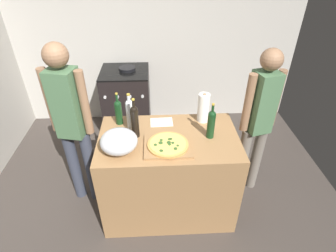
{
  "coord_description": "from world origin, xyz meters",
  "views": [
    {
      "loc": [
        0.1,
        -1.19,
        2.34
      ],
      "look_at": [
        0.21,
        0.82,
        0.95
      ],
      "focal_mm": 28.94,
      "sensor_mm": 36.0,
      "label": 1
    }
  ],
  "objects": [
    {
      "name": "pizza",
      "position": [
        0.19,
        0.58,
        0.93
      ],
      "size": [
        0.35,
        0.35,
        0.03
      ],
      "color": "tan",
      "rests_on": "cutting_board"
    },
    {
      "name": "ground_plane",
      "position": [
        0.0,
        1.25,
        -0.01
      ],
      "size": [
        4.21,
        3.11,
        0.02
      ],
      "primitive_type": "cube",
      "color": "#3F3833"
    },
    {
      "name": "paper_towel_roll",
      "position": [
        0.55,
        0.97,
        1.04
      ],
      "size": [
        0.11,
        0.11,
        0.29
      ],
      "color": "white",
      "rests_on": "counter"
    },
    {
      "name": "kitchen_wall_rear",
      "position": [
        0.0,
        2.56,
        1.3
      ],
      "size": [
        4.21,
        0.1,
        2.6
      ],
      "primitive_type": "cube",
      "color": "#BCB7AD",
      "rests_on": "ground_plane"
    },
    {
      "name": "cutting_board",
      "position": [
        0.19,
        0.58,
        0.91
      ],
      "size": [
        0.4,
        0.32,
        0.02
      ],
      "primitive_type": "cube",
      "color": "#9E7247",
      "rests_on": "counter"
    },
    {
      "name": "wine_bottle_dark",
      "position": [
        -0.08,
        0.75,
        1.07
      ],
      "size": [
        0.07,
        0.07,
        0.37
      ],
      "color": "black",
      "rests_on": "counter"
    },
    {
      "name": "wine_bottle_clear",
      "position": [
        -0.25,
        0.96,
        1.04
      ],
      "size": [
        0.07,
        0.07,
        0.32
      ],
      "color": "#143819",
      "rests_on": "counter"
    },
    {
      "name": "person_in_stripes",
      "position": [
        -0.67,
        0.9,
        0.99
      ],
      "size": [
        0.39,
        0.24,
        1.7
      ],
      "color": "#383D4C",
      "rests_on": "ground_plane"
    },
    {
      "name": "wine_bottle_green",
      "position": [
        -0.13,
        0.89,
        1.06
      ],
      "size": [
        0.07,
        0.07,
        0.35
      ],
      "color": "silver",
      "rests_on": "counter"
    },
    {
      "name": "mixing_bowl",
      "position": [
        -0.21,
        0.56,
        1.0
      ],
      "size": [
        0.31,
        0.31,
        0.19
      ],
      "color": "#B2B2B7",
      "rests_on": "counter"
    },
    {
      "name": "person_in_red",
      "position": [
        1.08,
        0.94,
        0.92
      ],
      "size": [
        0.36,
        0.24,
        1.61
      ],
      "color": "slate",
      "rests_on": "ground_plane"
    },
    {
      "name": "recipe_sheet",
      "position": [
        0.15,
        0.96,
        0.9
      ],
      "size": [
        0.21,
        0.16,
        0.0
      ],
      "primitive_type": "cube",
      "rotation": [
        0.0,
        0.0,
        0.03
      ],
      "color": "white",
      "rests_on": "counter"
    },
    {
      "name": "stove",
      "position": [
        -0.3,
        2.16,
        0.46
      ],
      "size": [
        0.63,
        0.61,
        0.96
      ],
      "color": "black",
      "rests_on": "ground_plane"
    },
    {
      "name": "counter",
      "position": [
        0.21,
        0.72,
        0.45
      ],
      "size": [
        1.24,
        0.74,
        0.9
      ],
      "primitive_type": "cube",
      "color": "#9E7247",
      "rests_on": "ground_plane"
    },
    {
      "name": "wine_bottle_amber",
      "position": [
        0.57,
        0.71,
        1.05
      ],
      "size": [
        0.07,
        0.07,
        0.34
      ],
      "color": "#143819",
      "rests_on": "counter"
    }
  ]
}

